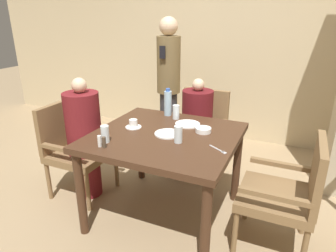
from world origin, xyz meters
The scene contains 20 objects.
ground_plane centered at (0.00, 0.00, 0.00)m, with size 16.00×16.00×0.00m, color #9E8460.
wall_back centered at (0.00, 2.06, 1.40)m, with size 8.00×0.06×2.80m.
dining_table centered at (0.00, 0.00, 0.68)m, with size 1.14×1.09×0.77m.
chair_left_side centered at (-0.97, 0.00, 0.49)m, with size 0.52×0.52×0.90m.
diner_in_left_chair centered at (-0.83, 0.00, 0.60)m, with size 0.32×0.32×1.16m.
chair_far_side centered at (0.00, 0.94, 0.49)m, with size 0.52×0.52×0.90m.
diner_in_far_chair centered at (0.00, 0.80, 0.55)m, with size 0.32×0.32×1.07m.
chair_right_side centered at (0.97, 0.00, 0.49)m, with size 0.52×0.52×0.90m.
standing_host centered at (-0.53, 1.25, 0.89)m, with size 0.28×0.32×1.66m.
plate_main_left centered at (0.09, 0.27, 0.78)m, with size 0.22×0.22×0.01m.
plate_main_right centered at (0.02, 0.00, 0.78)m, with size 0.22×0.22×0.01m.
teacup_with_saucer centered at (-0.31, 0.02, 0.80)m, with size 0.14×0.14×0.07m.
bowl_small centered at (0.27, 0.16, 0.79)m, with size 0.13×0.13×0.04m.
water_bottle centered at (-0.18, 0.45, 0.89)m, with size 0.07×0.07×0.26m.
glass_tall_near centered at (0.16, -0.11, 0.84)m, with size 0.06×0.06×0.13m.
glass_tall_mid centered at (-0.06, 0.38, 0.84)m, with size 0.06×0.06×0.13m.
glass_tall_far centered at (-0.34, -0.33, 0.84)m, with size 0.06×0.06×0.13m.
salt_shaker centered at (-0.33, -0.42, 0.82)m, with size 0.03×0.03×0.09m.
pepper_shaker centered at (-0.29, -0.42, 0.81)m, with size 0.03×0.03×0.08m.
fork_beside_plate centered at (0.48, -0.13, 0.78)m, with size 0.15×0.11×0.00m.
Camera 1 is at (0.93, -2.03, 1.68)m, focal length 32.00 mm.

